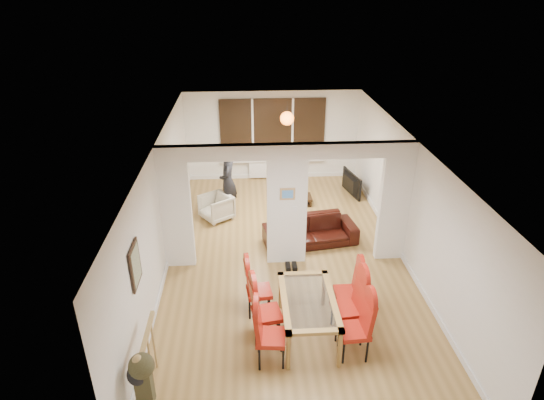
{
  "coord_description": "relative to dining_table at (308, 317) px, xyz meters",
  "views": [
    {
      "loc": [
        -0.81,
        -8.1,
        5.39
      ],
      "look_at": [
        -0.26,
        0.6,
        1.14
      ],
      "focal_mm": 30.0,
      "sensor_mm": 36.0,
      "label": 1
    }
  ],
  "objects": [
    {
      "name": "person",
      "position": [
        -1.4,
        4.54,
        0.5
      ],
      "size": [
        0.65,
        0.44,
        1.74
      ],
      "primitive_type": "imported",
      "rotation": [
        0.0,
        0.0,
        -1.61
      ],
      "color": "black",
      "rests_on": "floor"
    },
    {
      "name": "bowl",
      "position": [
        0.08,
        4.93,
        -0.12
      ],
      "size": [
        0.2,
        0.2,
        0.05
      ],
      "primitive_type": "imported",
      "color": "black",
      "rests_on": "coffee_table"
    },
    {
      "name": "pillar_photo",
      "position": [
        -0.15,
        2.16,
        1.23
      ],
      "size": [
        0.3,
        0.03,
        0.25
      ],
      "primitive_type": "cube",
      "color": "#4C8CD8",
      "rests_on": "divider_wall"
    },
    {
      "name": "dining_chair_rb",
      "position": [
        0.65,
        0.01,
        0.22
      ],
      "size": [
        0.52,
        0.52,
        1.18
      ],
      "primitive_type": null,
      "rotation": [
        0.0,
        0.0,
        0.11
      ],
      "color": "maroon",
      "rests_on": "floor"
    },
    {
      "name": "floor",
      "position": [
        -0.15,
        2.26,
        -0.37
      ],
      "size": [
        5.0,
        9.0,
        0.01
      ],
      "primitive_type": "cube",
      "color": "olive",
      "rests_on": "ground"
    },
    {
      "name": "wall_poster",
      "position": [
        -2.62,
        -0.14,
        1.23
      ],
      "size": [
        0.04,
        0.52,
        0.67
      ],
      "primitive_type": "cube",
      "color": "gray",
      "rests_on": "room_walls"
    },
    {
      "name": "armchair",
      "position": [
        -1.7,
        4.22,
        -0.05
      ],
      "size": [
        0.96,
        0.96,
        0.64
      ],
      "primitive_type": "imported",
      "rotation": [
        0.0,
        0.0,
        -0.96
      ],
      "color": "#BDB5A0",
      "rests_on": "floor"
    },
    {
      "name": "bay_window_blinds",
      "position": [
        -0.15,
        6.7,
        1.13
      ],
      "size": [
        3.0,
        0.08,
        1.8
      ],
      "primitive_type": "cube",
      "color": "black",
      "rests_on": "room_walls"
    },
    {
      "name": "television",
      "position": [
        1.85,
        5.43,
        -0.06
      ],
      "size": [
        1.08,
        0.38,
        0.62
      ],
      "primitive_type": "imported",
      "rotation": [
        0.0,
        0.0,
        1.79
      ],
      "color": "black",
      "rests_on": "floor"
    },
    {
      "name": "dining_chair_lb",
      "position": [
        -0.67,
        -0.02,
        0.2
      ],
      "size": [
        0.53,
        0.53,
        1.14
      ],
      "primitive_type": null,
      "rotation": [
        0.0,
        0.0,
        0.18
      ],
      "color": "maroon",
      "rests_on": "floor"
    },
    {
      "name": "stair_newel",
      "position": [
        -2.4,
        -0.94,
        0.18
      ],
      "size": [
        0.4,
        1.2,
        1.1
      ],
      "primitive_type": null,
      "color": "#A4844B",
      "rests_on": "floor"
    },
    {
      "name": "pendant_light",
      "position": [
        0.15,
        5.56,
        1.78
      ],
      "size": [
        0.36,
        0.36,
        0.36
      ],
      "primitive_type": "sphere",
      "color": "orange",
      "rests_on": "room_walls"
    },
    {
      "name": "divider_wall",
      "position": [
        -0.15,
        2.26,
        0.93
      ],
      "size": [
        5.0,
        0.18,
        2.6
      ],
      "primitive_type": "cube",
      "color": "white",
      "rests_on": "floor"
    },
    {
      "name": "dining_chair_rc",
      "position": [
        0.75,
        0.49,
        0.16
      ],
      "size": [
        0.42,
        0.42,
        1.05
      ],
      "primitive_type": null,
      "rotation": [
        0.0,
        0.0,
        -0.0
      ],
      "color": "maroon",
      "rests_on": "floor"
    },
    {
      "name": "sofa",
      "position": [
        0.46,
        2.94,
        -0.07
      ],
      "size": [
        2.16,
        1.12,
        0.6
      ],
      "primitive_type": "imported",
      "rotation": [
        0.0,
        0.0,
        0.16
      ],
      "color": "black",
      "rests_on": "floor"
    },
    {
      "name": "shoes",
      "position": [
        -0.07,
        1.93,
        -0.32
      ],
      "size": [
        0.23,
        0.25,
        0.1
      ],
      "primitive_type": null,
      "color": "black",
      "rests_on": "floor"
    },
    {
      "name": "dining_chair_ra",
      "position": [
        0.65,
        -0.49,
        0.19
      ],
      "size": [
        0.47,
        0.47,
        1.12
      ],
      "primitive_type": null,
      "rotation": [
        0.0,
        0.0,
        0.06
      ],
      "color": "maroon",
      "rests_on": "floor"
    },
    {
      "name": "bottle",
      "position": [
        0.46,
        4.86,
        -0.01
      ],
      "size": [
        0.07,
        0.07,
        0.27
      ],
      "primitive_type": "cylinder",
      "color": "#143F19",
      "rests_on": "coffee_table"
    },
    {
      "name": "dining_chair_lc",
      "position": [
        -0.78,
        0.62,
        0.16
      ],
      "size": [
        0.47,
        0.47,
        1.06
      ],
      "primitive_type": null,
      "rotation": [
        0.0,
        0.0,
        0.12
      ],
      "color": "maroon",
      "rests_on": "floor"
    },
    {
      "name": "room_walls",
      "position": [
        -0.15,
        2.26,
        0.93
      ],
      "size": [
        5.0,
        9.0,
        2.6
      ],
      "primitive_type": null,
      "color": "silver",
      "rests_on": "floor"
    },
    {
      "name": "coffee_table",
      "position": [
        0.28,
        4.91,
        -0.25
      ],
      "size": [
        1.01,
        0.56,
        0.22
      ],
      "primitive_type": null,
      "rotation": [
        0.0,
        0.0,
        0.08
      ],
      "color": "black",
      "rests_on": "floor"
    },
    {
      "name": "radiator",
      "position": [
        -0.15,
        6.66,
        -0.07
      ],
      "size": [
        1.4,
        0.08,
        0.5
      ],
      "primitive_type": "cube",
      "color": "white",
      "rests_on": "floor"
    },
    {
      "name": "dining_chair_la",
      "position": [
        -0.65,
        -0.55,
        0.19
      ],
      "size": [
        0.48,
        0.48,
        1.1
      ],
      "primitive_type": null,
      "rotation": [
        0.0,
        0.0,
        -0.1
      ],
      "color": "maroon",
      "rests_on": "floor"
    },
    {
      "name": "dining_table",
      "position": [
        0.0,
        0.0,
        0.0
      ],
      "size": [
        0.88,
        1.56,
        0.73
      ],
      "primitive_type": null,
      "color": "olive",
      "rests_on": "floor"
    }
  ]
}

